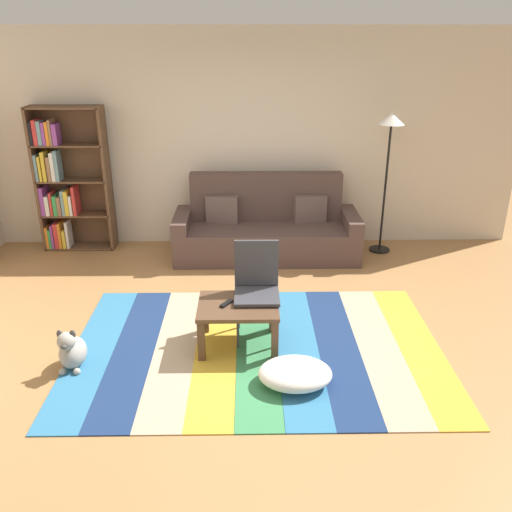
{
  "coord_description": "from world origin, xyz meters",
  "views": [
    {
      "loc": [
        -0.07,
        -4.29,
        2.63
      ],
      "look_at": [
        -0.0,
        0.41,
        0.65
      ],
      "focal_mm": 37.67,
      "sensor_mm": 36.0,
      "label": 1
    }
  ],
  "objects_px": {
    "coffee_table": "(238,312)",
    "dog": "(72,351)",
    "couch": "(266,229)",
    "tv_remote": "(227,303)",
    "standing_lamp": "(390,137)",
    "bookshelf": "(64,183)",
    "folding_chair": "(257,282)",
    "pouf": "(295,374)"
  },
  "relations": [
    {
      "from": "coffee_table",
      "to": "tv_remote",
      "type": "distance_m",
      "value": 0.13
    },
    {
      "from": "dog",
      "to": "couch",
      "type": "bearing_deg",
      "value": 55.28
    },
    {
      "from": "coffee_table",
      "to": "dog",
      "type": "bearing_deg",
      "value": -167.0
    },
    {
      "from": "coffee_table",
      "to": "tv_remote",
      "type": "height_order",
      "value": "tv_remote"
    },
    {
      "from": "couch",
      "to": "pouf",
      "type": "relative_size",
      "value": 3.83
    },
    {
      "from": "bookshelf",
      "to": "folding_chair",
      "type": "bearing_deg",
      "value": -43.02
    },
    {
      "from": "standing_lamp",
      "to": "tv_remote",
      "type": "distance_m",
      "value": 3.12
    },
    {
      "from": "tv_remote",
      "to": "coffee_table",
      "type": "bearing_deg",
      "value": 33.82
    },
    {
      "from": "bookshelf",
      "to": "dog",
      "type": "height_order",
      "value": "bookshelf"
    },
    {
      "from": "dog",
      "to": "folding_chair",
      "type": "bearing_deg",
      "value": 18.79
    },
    {
      "from": "couch",
      "to": "tv_remote",
      "type": "xyz_separation_m",
      "value": [
        -0.42,
        -2.15,
        0.09
      ]
    },
    {
      "from": "tv_remote",
      "to": "folding_chair",
      "type": "distance_m",
      "value": 0.36
    },
    {
      "from": "couch",
      "to": "folding_chair",
      "type": "height_order",
      "value": "couch"
    },
    {
      "from": "bookshelf",
      "to": "pouf",
      "type": "height_order",
      "value": "bookshelf"
    },
    {
      "from": "bookshelf",
      "to": "folding_chair",
      "type": "height_order",
      "value": "bookshelf"
    },
    {
      "from": "bookshelf",
      "to": "pouf",
      "type": "xyz_separation_m",
      "value": [
        2.68,
        -3.03,
        -0.76
      ]
    },
    {
      "from": "couch",
      "to": "dog",
      "type": "xyz_separation_m",
      "value": [
        -1.71,
        -2.47,
        -0.18
      ]
    },
    {
      "from": "dog",
      "to": "bookshelf",
      "type": "bearing_deg",
      "value": 106.69
    },
    {
      "from": "couch",
      "to": "pouf",
      "type": "height_order",
      "value": "couch"
    },
    {
      "from": "couch",
      "to": "coffee_table",
      "type": "relative_size",
      "value": 3.2
    },
    {
      "from": "bookshelf",
      "to": "tv_remote",
      "type": "height_order",
      "value": "bookshelf"
    },
    {
      "from": "standing_lamp",
      "to": "tv_remote",
      "type": "xyz_separation_m",
      "value": [
        -1.89,
        -2.25,
        -1.03
      ]
    },
    {
      "from": "pouf",
      "to": "folding_chair",
      "type": "relative_size",
      "value": 0.66
    },
    {
      "from": "pouf",
      "to": "standing_lamp",
      "type": "xyz_separation_m",
      "value": [
        1.33,
        2.85,
        1.36
      ]
    },
    {
      "from": "dog",
      "to": "coffee_table",
      "type": "bearing_deg",
      "value": 13.0
    },
    {
      "from": "couch",
      "to": "tv_remote",
      "type": "bearing_deg",
      "value": -101.09
    },
    {
      "from": "dog",
      "to": "standing_lamp",
      "type": "bearing_deg",
      "value": 38.96
    },
    {
      "from": "dog",
      "to": "folding_chair",
      "type": "relative_size",
      "value": 0.44
    },
    {
      "from": "tv_remote",
      "to": "standing_lamp",
      "type": "bearing_deg",
      "value": 83.14
    },
    {
      "from": "couch",
      "to": "standing_lamp",
      "type": "distance_m",
      "value": 1.86
    },
    {
      "from": "bookshelf",
      "to": "coffee_table",
      "type": "bearing_deg",
      "value": -47.65
    },
    {
      "from": "couch",
      "to": "standing_lamp",
      "type": "xyz_separation_m",
      "value": [
        1.47,
        0.11,
        1.12
      ]
    },
    {
      "from": "dog",
      "to": "folding_chair",
      "type": "height_order",
      "value": "folding_chair"
    },
    {
      "from": "couch",
      "to": "coffee_table",
      "type": "xyz_separation_m",
      "value": [
        -0.32,
        -2.15,
        0.01
      ]
    },
    {
      "from": "tv_remote",
      "to": "dog",
      "type": "bearing_deg",
      "value": -132.88
    },
    {
      "from": "standing_lamp",
      "to": "bookshelf",
      "type": "bearing_deg",
      "value": 177.46
    },
    {
      "from": "pouf",
      "to": "tv_remote",
      "type": "distance_m",
      "value": 0.88
    },
    {
      "from": "couch",
      "to": "coffee_table",
      "type": "bearing_deg",
      "value": -98.45
    },
    {
      "from": "folding_chair",
      "to": "dog",
      "type": "bearing_deg",
      "value": -134.19
    },
    {
      "from": "pouf",
      "to": "bookshelf",
      "type": "bearing_deg",
      "value": 131.46
    },
    {
      "from": "standing_lamp",
      "to": "pouf",
      "type": "bearing_deg",
      "value": -115.06
    },
    {
      "from": "couch",
      "to": "coffee_table",
      "type": "distance_m",
      "value": 2.17
    }
  ]
}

